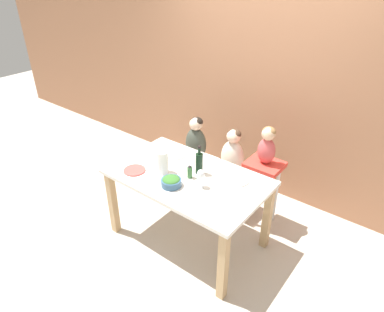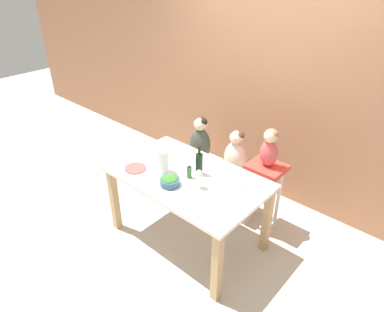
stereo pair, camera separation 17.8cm
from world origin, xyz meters
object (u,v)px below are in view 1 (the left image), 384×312
at_px(chair_far_left, 196,164).
at_px(chair_right_highchair, 263,177).
at_px(dinner_plate_front_left, 134,170).
at_px(wine_glass_near, 201,175).
at_px(person_child_left, 196,140).
at_px(dinner_plate_back_right, 237,180).
at_px(person_baby_right, 267,144).
at_px(paper_towel_roll, 162,162).
at_px(chair_far_center, 231,179).
at_px(person_child_center, 233,153).
at_px(dinner_plate_back_left, 175,155).
at_px(wine_bottle, 199,163).
at_px(salad_bowl_large, 171,181).

xyz_separation_m(chair_far_left, chair_right_highchair, (0.86, 0.00, 0.17)).
bearing_deg(dinner_plate_front_left, wine_glass_near, 15.22).
height_order(person_child_left, dinner_plate_back_right, person_child_left).
height_order(person_baby_right, paper_towel_roll, person_baby_right).
xyz_separation_m(chair_far_center, person_child_center, (0.00, 0.00, 0.33)).
bearing_deg(dinner_plate_back_left, paper_towel_roll, -69.75).
xyz_separation_m(paper_towel_roll, dinner_plate_back_left, (-0.12, 0.32, -0.10)).
height_order(person_child_left, dinner_plate_back_left, person_child_left).
height_order(person_baby_right, dinner_plate_back_right, person_baby_right).
bearing_deg(chair_far_center, person_child_left, 179.91).
distance_m(chair_far_center, wine_bottle, 0.75).
bearing_deg(chair_far_center, person_baby_right, 0.18).
distance_m(dinner_plate_front_left, dinner_plate_back_right, 0.97).
xyz_separation_m(person_child_left, wine_bottle, (0.48, -0.58, 0.15)).
xyz_separation_m(chair_far_center, paper_towel_roll, (-0.29, -0.77, 0.47)).
distance_m(salad_bowl_large, dinner_plate_front_left, 0.44).
bearing_deg(dinner_plate_front_left, chair_right_highchair, 45.99).
bearing_deg(chair_right_highchair, person_child_center, 179.88).
bearing_deg(person_child_center, paper_towel_roll, -110.22).
relative_size(chair_far_center, person_child_center, 0.92).
xyz_separation_m(wine_bottle, salad_bowl_large, (-0.07, -0.31, -0.07)).
height_order(chair_right_highchair, dinner_plate_back_right, dinner_plate_back_right).
distance_m(chair_far_left, person_child_center, 0.59).
relative_size(paper_towel_roll, dinner_plate_front_left, 1.06).
bearing_deg(chair_right_highchair, dinner_plate_front_left, -134.01).
height_order(chair_far_center, dinner_plate_front_left, dinner_plate_front_left).
xyz_separation_m(chair_far_left, salad_bowl_large, (0.41, -0.89, 0.41)).
relative_size(person_baby_right, salad_bowl_large, 2.13).
bearing_deg(chair_far_left, wine_glass_near, -50.08).
relative_size(wine_bottle, wine_glass_near, 1.64).
xyz_separation_m(chair_far_left, person_baby_right, (0.86, 0.00, 0.55)).
relative_size(wine_bottle, paper_towel_roll, 1.31).
xyz_separation_m(person_child_left, salad_bowl_large, (0.41, -0.89, 0.08)).
relative_size(paper_towel_roll, wine_glass_near, 1.26).
distance_m(paper_towel_roll, dinner_plate_back_left, 0.35).
height_order(chair_far_left, dinner_plate_back_left, dinner_plate_back_left).
distance_m(salad_bowl_large, dinner_plate_back_right, 0.60).
distance_m(wine_bottle, salad_bowl_large, 0.33).
bearing_deg(person_child_left, chair_far_left, -90.00).
distance_m(wine_glass_near, salad_bowl_large, 0.27).
height_order(person_baby_right, wine_bottle, person_baby_right).
distance_m(person_baby_right, salad_bowl_large, 1.01).
bearing_deg(chair_far_center, dinner_plate_back_right, -53.99).
bearing_deg(salad_bowl_large, chair_right_highchair, 62.85).
xyz_separation_m(person_child_left, wine_glass_near, (0.62, -0.75, 0.16)).
relative_size(person_child_center, person_baby_right, 1.33).
xyz_separation_m(chair_far_center, person_child_left, (-0.49, 0.00, 0.33)).
relative_size(chair_far_center, dinner_plate_back_right, 2.29).
bearing_deg(chair_right_highchair, wine_glass_near, -107.94).
xyz_separation_m(chair_far_left, dinner_plate_front_left, (-0.03, -0.92, 0.37)).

